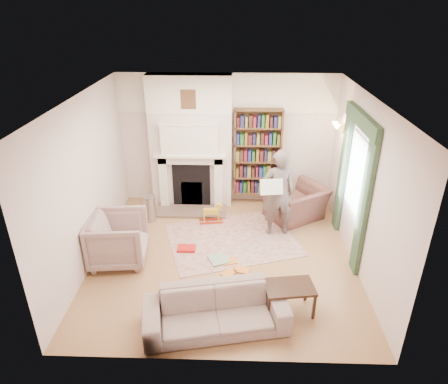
{
  "coord_description": "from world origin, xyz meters",
  "views": [
    {
      "loc": [
        0.2,
        -5.85,
        4.13
      ],
      "look_at": [
        0.0,
        0.25,
        1.15
      ],
      "focal_mm": 32.0,
      "sensor_mm": 36.0,
      "label": 1
    }
  ],
  "objects_px": {
    "man_reading": "(278,193)",
    "paraffin_heater": "(150,209)",
    "armchair_reading": "(296,203)",
    "armchair_left": "(118,239)",
    "coffee_table": "(288,298)",
    "rocking_horse": "(211,213)",
    "bookcase": "(257,153)",
    "sofa": "(216,310)"
  },
  "relations": [
    {
      "from": "sofa",
      "to": "coffee_table",
      "type": "height_order",
      "value": "sofa"
    },
    {
      "from": "paraffin_heater",
      "to": "rocking_horse",
      "type": "bearing_deg",
      "value": -1.72
    },
    {
      "from": "armchair_reading",
      "to": "rocking_horse",
      "type": "distance_m",
      "value": 1.75
    },
    {
      "from": "armchair_left",
      "to": "paraffin_heater",
      "type": "distance_m",
      "value": 1.41
    },
    {
      "from": "armchair_reading",
      "to": "paraffin_heater",
      "type": "height_order",
      "value": "armchair_reading"
    },
    {
      "from": "armchair_left",
      "to": "armchair_reading",
      "type": "bearing_deg",
      "value": -69.48
    },
    {
      "from": "man_reading",
      "to": "paraffin_heater",
      "type": "distance_m",
      "value": 2.63
    },
    {
      "from": "bookcase",
      "to": "armchair_left",
      "type": "distance_m",
      "value": 3.42
    },
    {
      "from": "armchair_reading",
      "to": "sofa",
      "type": "relative_size",
      "value": 0.55
    },
    {
      "from": "armchair_reading",
      "to": "paraffin_heater",
      "type": "xyz_separation_m",
      "value": [
        -2.98,
        -0.2,
        -0.07
      ]
    },
    {
      "from": "man_reading",
      "to": "rocking_horse",
      "type": "xyz_separation_m",
      "value": [
        -1.28,
        0.36,
        -0.65
      ]
    },
    {
      "from": "armchair_reading",
      "to": "armchair_left",
      "type": "height_order",
      "value": "armchair_left"
    },
    {
      "from": "armchair_reading",
      "to": "coffee_table",
      "type": "bearing_deg",
      "value": 48.67
    },
    {
      "from": "man_reading",
      "to": "paraffin_heater",
      "type": "relative_size",
      "value": 3.11
    },
    {
      "from": "bookcase",
      "to": "paraffin_heater",
      "type": "distance_m",
      "value": 2.53
    },
    {
      "from": "sofa",
      "to": "bookcase",
      "type": "bearing_deg",
      "value": 68.48
    },
    {
      "from": "sofa",
      "to": "rocking_horse",
      "type": "bearing_deg",
      "value": 83.75
    },
    {
      "from": "bookcase",
      "to": "rocking_horse",
      "type": "distance_m",
      "value": 1.64
    },
    {
      "from": "bookcase",
      "to": "rocking_horse",
      "type": "relative_size",
      "value": 3.88
    },
    {
      "from": "armchair_left",
      "to": "coffee_table",
      "type": "height_order",
      "value": "armchair_left"
    },
    {
      "from": "armchair_reading",
      "to": "sofa",
      "type": "xyz_separation_m",
      "value": [
        -1.49,
        -3.1,
        -0.06
      ]
    },
    {
      "from": "coffee_table",
      "to": "paraffin_heater",
      "type": "bearing_deg",
      "value": 126.82
    },
    {
      "from": "man_reading",
      "to": "coffee_table",
      "type": "xyz_separation_m",
      "value": [
        -0.01,
        -2.15,
        -0.63
      ]
    },
    {
      "from": "man_reading",
      "to": "paraffin_heater",
      "type": "height_order",
      "value": "man_reading"
    },
    {
      "from": "bookcase",
      "to": "armchair_left",
      "type": "height_order",
      "value": "bookcase"
    },
    {
      "from": "sofa",
      "to": "armchair_reading",
      "type": "bearing_deg",
      "value": 53.26
    },
    {
      "from": "bookcase",
      "to": "sofa",
      "type": "relative_size",
      "value": 0.94
    },
    {
      "from": "armchair_left",
      "to": "sofa",
      "type": "height_order",
      "value": "armchair_left"
    },
    {
      "from": "armchair_reading",
      "to": "armchair_left",
      "type": "xyz_separation_m",
      "value": [
        -3.23,
        -1.59,
        0.08
      ]
    },
    {
      "from": "armchair_reading",
      "to": "rocking_horse",
      "type": "height_order",
      "value": "armchair_reading"
    },
    {
      "from": "bookcase",
      "to": "armchair_reading",
      "type": "height_order",
      "value": "bookcase"
    },
    {
      "from": "man_reading",
      "to": "armchair_left",
      "type": "bearing_deg",
      "value": 11.57
    },
    {
      "from": "bookcase",
      "to": "paraffin_heater",
      "type": "relative_size",
      "value": 3.36
    },
    {
      "from": "armchair_left",
      "to": "man_reading",
      "type": "bearing_deg",
      "value": -76.1
    },
    {
      "from": "man_reading",
      "to": "rocking_horse",
      "type": "height_order",
      "value": "man_reading"
    },
    {
      "from": "paraffin_heater",
      "to": "rocking_horse",
      "type": "height_order",
      "value": "paraffin_heater"
    },
    {
      "from": "man_reading",
      "to": "rocking_horse",
      "type": "bearing_deg",
      "value": -23.63
    },
    {
      "from": "armchair_left",
      "to": "sofa",
      "type": "distance_m",
      "value": 2.31
    },
    {
      "from": "coffee_table",
      "to": "rocking_horse",
      "type": "xyz_separation_m",
      "value": [
        -1.27,
        2.51,
        -0.02
      ]
    },
    {
      "from": "sofa",
      "to": "man_reading",
      "type": "height_order",
      "value": "man_reading"
    },
    {
      "from": "bookcase",
      "to": "man_reading",
      "type": "xyz_separation_m",
      "value": [
        0.34,
        -1.3,
        -0.32
      ]
    },
    {
      "from": "sofa",
      "to": "paraffin_heater",
      "type": "distance_m",
      "value": 3.26
    }
  ]
}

